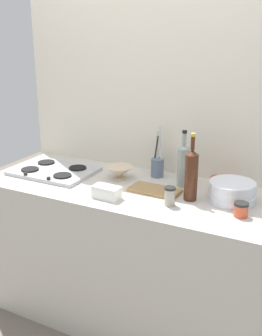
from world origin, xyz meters
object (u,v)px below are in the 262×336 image
object	(u,v)px
utensil_crock	(157,166)
condiment_jar_spare	(241,209)
condiment_jar_front	(170,196)
condiment_jar_rear	(217,183)
plate_stack	(232,192)
butter_dish	(107,192)
cutting_board	(155,190)
wine_bottle_leftmost	(183,164)
stovetop_hob	(54,171)
wine_bottle_mid_left	(191,174)
mixing_bowl	(120,172)

from	to	relation	value
utensil_crock	condiment_jar_spare	distance (m)	0.70
condiment_jar_front	condiment_jar_rear	size ratio (longest dim) A/B	1.35
plate_stack	butter_dish	xyz separation A→B (m)	(-0.62, -0.27, -0.02)
butter_dish	cutting_board	size ratio (longest dim) A/B	0.53
wine_bottle_leftmost	butter_dish	world-z (taller)	wine_bottle_leftmost
condiment_jar_rear	stovetop_hob	bearing A→B (deg)	-168.56
wine_bottle_mid_left	mixing_bowl	world-z (taller)	wine_bottle_mid_left
condiment_jar_spare	stovetop_hob	bearing A→B (deg)	175.11
butter_dish	utensil_crock	distance (m)	0.47
mixing_bowl	plate_stack	bearing A→B (deg)	-2.66
wine_bottle_leftmost	condiment_jar_rear	xyz separation A→B (m)	(0.19, 0.05, -0.10)
wine_bottle_leftmost	condiment_jar_front	distance (m)	0.31
condiment_jar_spare	cutting_board	distance (m)	0.52
wine_bottle_mid_left	butter_dish	world-z (taller)	wine_bottle_mid_left
mixing_bowl	condiment_jar_rear	distance (m)	0.59
plate_stack	condiment_jar_rear	bearing A→B (deg)	130.73
wine_bottle_leftmost	wine_bottle_mid_left	xyz separation A→B (m)	(0.11, -0.17, 0.01)
plate_stack	butter_dish	size ratio (longest dim) A/B	1.64
stovetop_hob	butter_dish	xyz separation A→B (m)	(0.52, -0.21, 0.02)
mixing_bowl	cutting_board	world-z (taller)	mixing_bowl
stovetop_hob	condiment_jar_spare	xyz separation A→B (m)	(1.23, -0.11, 0.02)
butter_dish	condiment_jar_front	distance (m)	0.35
cutting_board	wine_bottle_mid_left	bearing A→B (deg)	-4.34
butter_dish	condiment_jar_front	bearing A→B (deg)	11.49
wine_bottle_leftmost	mixing_bowl	world-z (taller)	wine_bottle_leftmost
utensil_crock	condiment_jar_front	world-z (taller)	utensil_crock
mixing_bowl	condiment_jar_spare	size ratio (longest dim) A/B	2.30
wine_bottle_leftmost	cutting_board	xyz separation A→B (m)	(-0.11, -0.16, -0.13)
stovetop_hob	cutting_board	world-z (taller)	stovetop_hob
stovetop_hob	wine_bottle_leftmost	distance (m)	0.85
utensil_crock	condiment_jar_front	xyz separation A→B (m)	(0.24, -0.38, -0.02)
wine_bottle_leftmost	mixing_bowl	size ratio (longest dim) A/B	2.00
butter_dish	wine_bottle_mid_left	bearing A→B (deg)	24.82
wine_bottle_leftmost	butter_dish	bearing A→B (deg)	-129.94
utensil_crock	mixing_bowl	bearing A→B (deg)	-142.04
wine_bottle_leftmost	condiment_jar_front	size ratio (longest dim) A/B	3.33
utensil_crock	condiment_jar_rear	xyz separation A→B (m)	(0.39, -0.04, -0.03)
wine_bottle_leftmost	butter_dish	xyz separation A→B (m)	(-0.31, -0.37, -0.10)
stovetop_hob	utensil_crock	distance (m)	0.67
stovetop_hob	condiment_jar_front	size ratio (longest dim) A/B	5.04
plate_stack	wine_bottle_mid_left	size ratio (longest dim) A/B	0.68
plate_stack	condiment_jar_front	size ratio (longest dim) A/B	2.49
condiment_jar_front	condiment_jar_rear	distance (m)	0.38
plate_stack	condiment_jar_rear	world-z (taller)	plate_stack
plate_stack	mixing_bowl	bearing A→B (deg)	177.34
mixing_bowl	cutting_board	distance (m)	0.30
wine_bottle_leftmost	cutting_board	size ratio (longest dim) A/B	1.17
wine_bottle_mid_left	cutting_board	distance (m)	0.26
butter_dish	cutting_board	distance (m)	0.29
mixing_bowl	butter_dish	xyz separation A→B (m)	(0.09, -0.30, -0.01)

